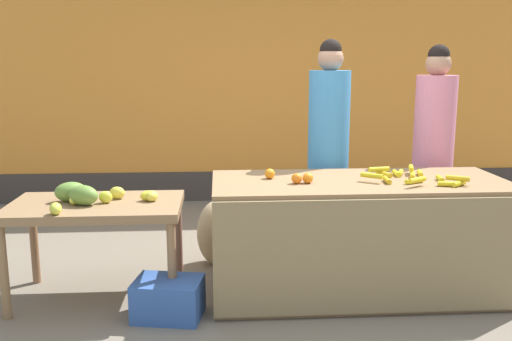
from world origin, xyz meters
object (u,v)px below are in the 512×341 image
at_px(produce_sack, 217,232).
at_px(vendor_woman_pink_shirt, 433,152).
at_px(produce_crate, 168,299).
at_px(vendor_woman_blue_shirt, 328,152).

bearing_deg(produce_sack, vendor_woman_pink_shirt, 3.15).
relative_size(vendor_woman_pink_shirt, produce_sack, 3.32).
xyz_separation_m(produce_crate, produce_sack, (0.33, 0.98, 0.14)).
height_order(vendor_woman_blue_shirt, vendor_woman_pink_shirt, vendor_woman_blue_shirt).
xyz_separation_m(vendor_woman_blue_shirt, produce_sack, (-0.93, -0.06, -0.67)).
distance_m(vendor_woman_blue_shirt, produce_sack, 1.15).
bearing_deg(produce_crate, vendor_woman_pink_shirt, 26.45).
relative_size(vendor_woman_blue_shirt, produce_crate, 4.23).
xyz_separation_m(vendor_woman_pink_shirt, produce_sack, (-1.85, -0.10, -0.64)).
xyz_separation_m(vendor_woman_pink_shirt, produce_crate, (-2.17, -1.08, -0.79)).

